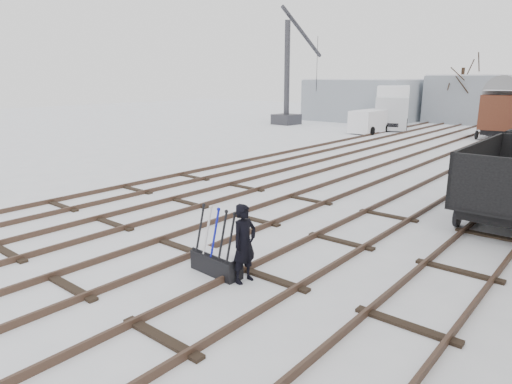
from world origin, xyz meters
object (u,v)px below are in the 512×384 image
worker (244,244)px  panel_van (370,121)px  box_van_wagon (500,110)px  crane (288,94)px  ground_frame (216,261)px  lorry (392,106)px

worker → panel_van: 28.53m
box_van_wagon → crane: crane is taller
panel_van → ground_frame: bearing=-69.3°
box_van_wagon → crane: (-17.59, -1.14, 0.74)m
worker → box_van_wagon: bearing=7.6°
ground_frame → lorry: bearing=111.0°
box_van_wagon → crane: 17.64m
worker → box_van_wagon: size_ratio=0.36×
crane → ground_frame: bearing=-52.4°
ground_frame → box_van_wagon: (-0.83, 29.42, 1.71)m
ground_frame → crane: size_ratio=0.14×
box_van_wagon → lorry: (-8.93, 2.23, -0.16)m
box_van_wagon → panel_van: (-8.55, -2.65, -1.07)m
ground_frame → lorry: (-9.75, 31.65, 1.55)m
panel_van → crane: bearing=171.9°
box_van_wagon → lorry: 9.20m
lorry → panel_van: (0.37, -4.88, -0.91)m
panel_van → crane: 9.33m
lorry → crane: 9.34m
worker → lorry: lorry is taller
box_van_wagon → panel_van: size_ratio=1.17×
crane → box_van_wagon: bearing=8.3°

